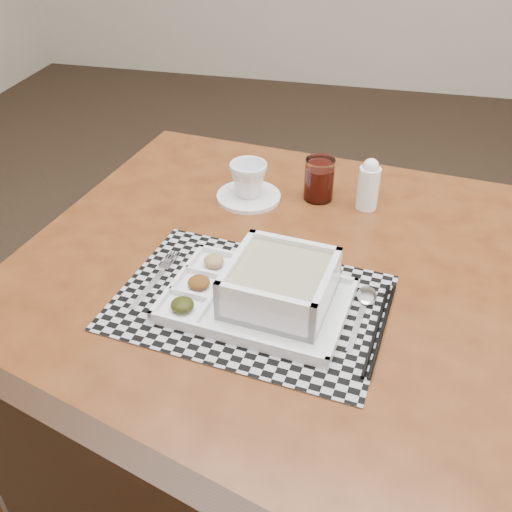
% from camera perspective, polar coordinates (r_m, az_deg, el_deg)
% --- Properties ---
extents(floor, '(5.00, 5.00, 0.00)m').
position_cam_1_polar(floor, '(2.20, 5.40, -4.98)').
color(floor, '#2E2117').
rests_on(floor, ground).
extents(dining_table, '(1.12, 1.12, 0.76)m').
position_cam_1_polar(dining_table, '(1.18, 1.55, -3.71)').
color(dining_table, '#4A220D').
rests_on(dining_table, ground).
extents(placemat, '(0.52, 0.39, 0.00)m').
position_cam_1_polar(placemat, '(1.03, -0.53, -4.64)').
color(placemat, '#A7A7AF').
rests_on(placemat, dining_table).
extents(serving_tray, '(0.34, 0.26, 0.09)m').
position_cam_1_polar(serving_tray, '(1.01, 1.57, -3.37)').
color(serving_tray, white).
rests_on(serving_tray, placemat).
extents(fork, '(0.04, 0.19, 0.00)m').
position_cam_1_polar(fork, '(1.10, -10.00, -2.13)').
color(fork, silver).
rests_on(fork, placemat).
extents(spoon, '(0.04, 0.18, 0.01)m').
position_cam_1_polar(spoon, '(1.05, 10.88, -4.36)').
color(spoon, silver).
rests_on(spoon, placemat).
extents(chopsticks, '(0.05, 0.24, 0.01)m').
position_cam_1_polar(chopsticks, '(1.00, 12.28, -7.06)').
color(chopsticks, black).
rests_on(chopsticks, placemat).
extents(saucer, '(0.15, 0.15, 0.01)m').
position_cam_1_polar(saucer, '(1.34, -0.75, 5.97)').
color(saucer, white).
rests_on(saucer, dining_table).
extents(cup, '(0.11, 0.11, 0.08)m').
position_cam_1_polar(cup, '(1.32, -0.76, 7.68)').
color(cup, white).
rests_on(cup, saucer).
extents(juice_glass, '(0.07, 0.07, 0.10)m').
position_cam_1_polar(juice_glass, '(1.33, 6.32, 7.48)').
color(juice_glass, white).
rests_on(juice_glass, dining_table).
extents(creamer_bottle, '(0.05, 0.05, 0.12)m').
position_cam_1_polar(creamer_bottle, '(1.30, 11.20, 7.03)').
color(creamer_bottle, white).
rests_on(creamer_bottle, dining_table).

